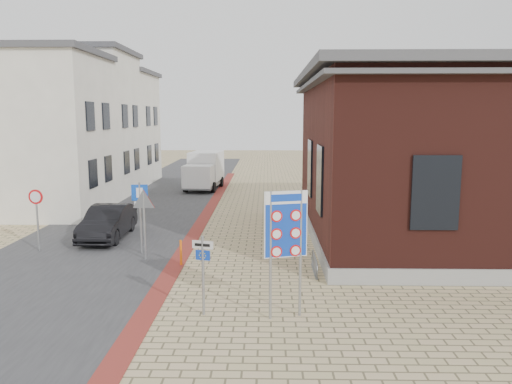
% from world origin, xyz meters
% --- Properties ---
extents(ground, '(120.00, 120.00, 0.00)m').
position_xyz_m(ground, '(0.00, 0.00, 0.00)').
color(ground, tan).
rests_on(ground, ground).
extents(road_strip, '(7.00, 60.00, 0.02)m').
position_xyz_m(road_strip, '(-5.50, 15.00, 0.01)').
color(road_strip, '#38383A').
rests_on(road_strip, ground).
extents(curb_strip, '(0.60, 40.00, 0.02)m').
position_xyz_m(curb_strip, '(-2.00, 10.00, 0.01)').
color(curb_strip, maroon).
rests_on(curb_strip, ground).
extents(brick_building, '(13.00, 13.00, 6.80)m').
position_xyz_m(brick_building, '(8.99, 7.00, 3.49)').
color(brick_building, gray).
rests_on(brick_building, ground).
extents(townhouse_near, '(7.40, 6.40, 8.30)m').
position_xyz_m(townhouse_near, '(-10.99, 12.00, 4.17)').
color(townhouse_near, silver).
rests_on(townhouse_near, ground).
extents(townhouse_mid, '(7.40, 6.40, 9.10)m').
position_xyz_m(townhouse_mid, '(-10.99, 18.00, 4.57)').
color(townhouse_mid, silver).
rests_on(townhouse_mid, ground).
extents(townhouse_far, '(7.40, 6.40, 8.30)m').
position_xyz_m(townhouse_far, '(-10.99, 24.00, 4.17)').
color(townhouse_far, silver).
rests_on(townhouse_far, ground).
extents(bike_rack, '(0.08, 1.80, 0.60)m').
position_xyz_m(bike_rack, '(2.65, 2.20, 0.26)').
color(bike_rack, slate).
rests_on(bike_rack, ground).
extents(sedan, '(1.50, 4.15, 1.36)m').
position_xyz_m(sedan, '(-5.45, 6.52, 0.68)').
color(sedan, black).
rests_on(sedan, ground).
extents(box_truck, '(2.41, 5.02, 2.55)m').
position_xyz_m(box_truck, '(-3.19, 20.57, 1.31)').
color(box_truck, slate).
rests_on(box_truck, ground).
extents(border_sign, '(1.07, 0.34, 3.22)m').
position_xyz_m(border_sign, '(1.56, -1.50, 2.33)').
color(border_sign, gray).
rests_on(border_sign, ground).
extents(essen_sign, '(0.55, 0.18, 2.06)m').
position_xyz_m(essen_sign, '(-0.51, -1.39, 1.33)').
color(essen_sign, gray).
rests_on(essen_sign, ground).
extents(parking_sign, '(0.58, 0.11, 2.64)m').
position_xyz_m(parking_sign, '(-3.50, 4.24, 1.81)').
color(parking_sign, gray).
rests_on(parking_sign, ground).
extents(yield_sign, '(0.87, 0.09, 2.45)m').
position_xyz_m(yield_sign, '(-3.18, 3.50, 1.87)').
color(yield_sign, gray).
rests_on(yield_sign, ground).
extents(speed_sign, '(0.55, 0.08, 2.34)m').
position_xyz_m(speed_sign, '(-7.42, 4.50, 1.56)').
color(speed_sign, gray).
rests_on(speed_sign, ground).
extents(bollard, '(0.08, 0.08, 0.88)m').
position_xyz_m(bollard, '(-1.80, 2.80, 0.44)').
color(bollard, orange).
rests_on(bollard, ground).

